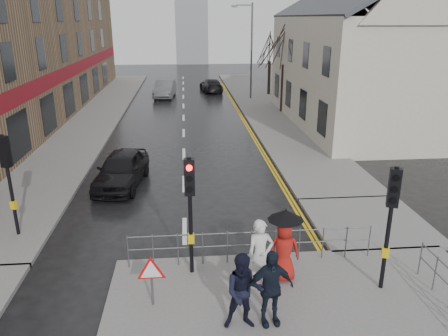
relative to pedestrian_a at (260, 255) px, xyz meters
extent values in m
plane|color=black|center=(-1.98, 0.68, -1.10)|extent=(120.00, 120.00, 0.00)
cube|color=#605E5B|center=(-8.48, 23.68, -1.03)|extent=(4.00, 44.00, 0.14)
cube|color=#605E5B|center=(4.52, 25.68, -1.03)|extent=(4.00, 40.00, 0.14)
cube|color=#605E5B|center=(4.52, 3.68, -1.03)|extent=(4.00, 4.20, 0.14)
cube|color=#8C6D50|center=(-13.98, 22.68, 3.90)|extent=(8.00, 42.00, 10.00)
cube|color=beige|center=(10.02, 18.68, 2.40)|extent=(9.00, 16.00, 7.00)
cube|color=gray|center=(-0.48, 62.68, 7.90)|extent=(5.00, 5.00, 18.00)
cylinder|color=black|center=(-1.78, 0.88, 0.74)|extent=(0.11, 0.11, 3.40)
cube|color=black|center=(-1.78, 0.88, 1.89)|extent=(0.28, 0.22, 1.00)
cylinder|color=#FF0C07|center=(-1.78, 0.74, 2.19)|extent=(0.16, 0.04, 0.16)
cylinder|color=black|center=(-1.78, 0.74, 1.89)|extent=(0.16, 0.04, 0.16)
cylinder|color=black|center=(-1.78, 0.74, 1.59)|extent=(0.16, 0.04, 0.16)
cube|color=gold|center=(-1.78, 0.88, 0.09)|extent=(0.18, 0.14, 0.28)
cylinder|color=black|center=(3.22, -0.32, 0.74)|extent=(0.11, 0.11, 3.40)
cube|color=black|center=(3.22, -0.32, 1.89)|extent=(0.34, 0.30, 1.00)
cylinder|color=black|center=(3.17, -0.45, 2.19)|extent=(0.16, 0.09, 0.16)
cylinder|color=black|center=(3.17, -0.45, 1.89)|extent=(0.16, 0.09, 0.16)
cylinder|color=black|center=(3.17, -0.45, 1.59)|extent=(0.16, 0.09, 0.16)
cube|color=gold|center=(3.22, -0.32, 0.09)|extent=(0.22, 0.19, 0.28)
cylinder|color=black|center=(-7.48, 3.68, 0.74)|extent=(0.11, 0.11, 3.40)
cube|color=black|center=(-7.48, 3.68, 1.89)|extent=(0.34, 0.30, 1.00)
cylinder|color=black|center=(-7.43, 3.81, 2.19)|extent=(0.16, 0.09, 0.16)
cylinder|color=black|center=(-7.43, 3.81, 1.89)|extent=(0.16, 0.09, 0.16)
cylinder|color=black|center=(-7.43, 3.81, 1.59)|extent=(0.16, 0.09, 0.16)
cube|color=gold|center=(-7.48, 3.68, 0.09)|extent=(0.22, 0.19, 0.28)
cylinder|color=#595B5E|center=(-3.58, 1.28, -0.46)|extent=(0.04, 0.04, 1.00)
cylinder|color=#595B5E|center=(3.52, 1.28, -0.46)|extent=(0.04, 0.04, 1.00)
cylinder|color=#595B5E|center=(-0.03, 1.28, -0.01)|extent=(7.10, 0.04, 0.04)
cylinder|color=#595B5E|center=(-0.03, 1.28, -0.41)|extent=(7.10, 0.04, 0.04)
cylinder|color=#595B5E|center=(4.52, 0.18, -0.46)|extent=(0.04, 0.04, 1.00)
cylinder|color=#595B5E|center=(-2.78, -0.52, -0.54)|extent=(0.06, 0.06, 0.85)
cylinder|color=red|center=(-2.78, -0.52, -0.01)|extent=(0.80, 0.03, 0.80)
cylinder|color=white|center=(-2.78, -0.54, -0.01)|extent=(0.60, 0.03, 0.60)
cylinder|color=#595B5E|center=(4.02, 28.68, 3.04)|extent=(0.16, 0.16, 8.00)
cylinder|color=#595B5E|center=(3.32, 28.68, 6.84)|extent=(1.40, 0.10, 0.10)
cube|color=#595B5E|center=(2.52, 28.68, 6.74)|extent=(0.50, 0.25, 0.18)
cylinder|color=black|center=(5.52, 22.68, 0.79)|extent=(0.26, 0.26, 3.50)
cylinder|color=black|center=(6.02, 30.68, 0.54)|extent=(0.26, 0.26, 3.00)
imported|color=silver|center=(0.00, 0.00, 0.00)|extent=(0.76, 0.56, 1.92)
imported|color=black|center=(-0.64, -1.54, -0.03)|extent=(0.93, 0.74, 1.87)
imported|color=#A51A13|center=(0.69, 0.29, -0.09)|extent=(0.89, 0.63, 1.73)
cylinder|color=black|center=(0.69, 0.29, 0.01)|extent=(0.02, 0.02, 1.93)
cone|color=black|center=(0.69, 0.29, 0.97)|extent=(0.96, 0.96, 0.28)
imported|color=black|center=(-0.02, -1.46, -0.01)|extent=(1.16, 0.60, 1.89)
imported|color=black|center=(-4.65, 8.24, -0.35)|extent=(2.33, 4.57, 1.49)
imported|color=#4F5155|center=(-3.64, 30.62, -0.33)|extent=(2.06, 4.79, 1.53)
imported|color=black|center=(0.77, 33.35, -0.47)|extent=(2.30, 4.56, 1.27)
camera|label=1|loc=(-1.84, -9.86, 5.84)|focal=35.00mm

